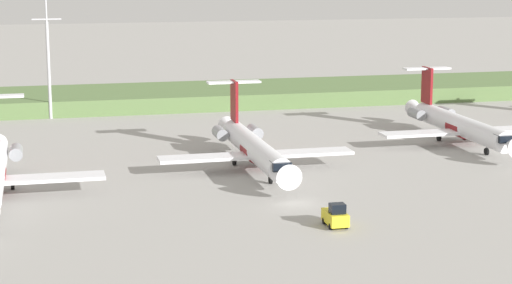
% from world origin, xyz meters
% --- Properties ---
extents(ground_plane, '(500.00, 500.00, 0.00)m').
position_xyz_m(ground_plane, '(0.00, 30.00, 0.00)').
color(ground_plane, '#9E9B96').
extents(grass_berm, '(320.00, 20.00, 2.58)m').
position_xyz_m(grass_berm, '(0.00, 65.94, 1.29)').
color(grass_berm, '#597542').
rests_on(grass_berm, ground).
extents(regional_jet_third, '(22.81, 31.00, 9.00)m').
position_xyz_m(regional_jet_third, '(-0.41, 15.56, 2.54)').
color(regional_jet_third, white).
rests_on(regional_jet_third, ground).
extents(regional_jet_fourth, '(22.81, 31.00, 9.00)m').
position_xyz_m(regional_jet_fourth, '(29.69, 23.60, 2.54)').
color(regional_jet_fourth, white).
rests_on(regional_jet_fourth, ground).
extents(antenna_mast, '(4.40, 0.50, 23.41)m').
position_xyz_m(antenna_mast, '(-22.96, 55.97, 9.71)').
color(antenna_mast, '#B2B2B7').
rests_on(antenna_mast, ground).
extents(baggage_tug, '(1.72, 3.20, 2.30)m').
position_xyz_m(baggage_tug, '(1.27, -9.67, 1.00)').
color(baggage_tug, yellow).
rests_on(baggage_tug, ground).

